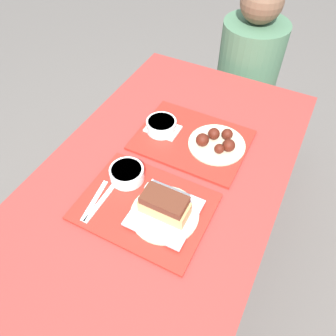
% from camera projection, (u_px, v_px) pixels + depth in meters
% --- Properties ---
extents(ground_plane, '(12.00, 12.00, 0.00)m').
position_uv_depth(ground_plane, '(163.00, 263.00, 1.76)').
color(ground_plane, '#605B56').
extents(picnic_table, '(0.85, 1.45, 0.75)m').
position_uv_depth(picnic_table, '(161.00, 192.00, 1.27)').
color(picnic_table, maroon).
rests_on(picnic_table, ground_plane).
extents(picnic_bench_far, '(0.80, 0.28, 0.45)m').
position_uv_depth(picnic_bench_far, '(233.00, 108.00, 2.02)').
color(picnic_bench_far, maroon).
rests_on(picnic_bench_far, ground_plane).
extents(tray_near, '(0.43, 0.33, 0.01)m').
position_uv_depth(tray_near, '(145.00, 206.00, 1.09)').
color(tray_near, red).
rests_on(tray_near, picnic_table).
extents(tray_far, '(0.43, 0.33, 0.01)m').
position_uv_depth(tray_far, '(192.00, 140.00, 1.30)').
color(tray_far, red).
rests_on(tray_far, picnic_table).
extents(bowl_coleslaw_near, '(0.12, 0.12, 0.05)m').
position_uv_depth(bowl_coleslaw_near, '(127.00, 173.00, 1.14)').
color(bowl_coleslaw_near, white).
rests_on(bowl_coleslaw_near, tray_near).
extents(brisket_sandwich_plate, '(0.22, 0.22, 0.10)m').
position_uv_depth(brisket_sandwich_plate, '(165.00, 209.00, 1.04)').
color(brisket_sandwich_plate, beige).
rests_on(brisket_sandwich_plate, tray_near).
extents(plastic_fork_near, '(0.04, 0.17, 0.00)m').
position_uv_depth(plastic_fork_near, '(95.00, 200.00, 1.10)').
color(plastic_fork_near, white).
rests_on(plastic_fork_near, tray_near).
extents(plastic_knife_near, '(0.02, 0.17, 0.00)m').
position_uv_depth(plastic_knife_near, '(100.00, 203.00, 1.09)').
color(plastic_knife_near, white).
rests_on(plastic_knife_near, tray_near).
extents(condiment_packet, '(0.04, 0.03, 0.01)m').
position_uv_depth(condiment_packet, '(150.00, 187.00, 1.14)').
color(condiment_packet, '#A59E93').
rests_on(condiment_packet, tray_near).
extents(bowl_coleslaw_far, '(0.12, 0.12, 0.05)m').
position_uv_depth(bowl_coleslaw_far, '(161.00, 125.00, 1.31)').
color(bowl_coleslaw_far, white).
rests_on(bowl_coleslaw_far, tray_far).
extents(wings_plate_far, '(0.22, 0.22, 0.06)m').
position_uv_depth(wings_plate_far, '(217.00, 142.00, 1.26)').
color(wings_plate_far, beige).
rests_on(wings_plate_far, tray_far).
extents(napkin_far, '(0.13, 0.09, 0.01)m').
position_uv_depth(napkin_far, '(163.00, 129.00, 1.33)').
color(napkin_far, white).
rests_on(napkin_far, tray_far).
extents(person_seated_across, '(0.33, 0.33, 0.67)m').
position_uv_depth(person_seated_across, '(250.00, 57.00, 1.74)').
color(person_seated_across, '#477051').
rests_on(person_seated_across, picnic_bench_far).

